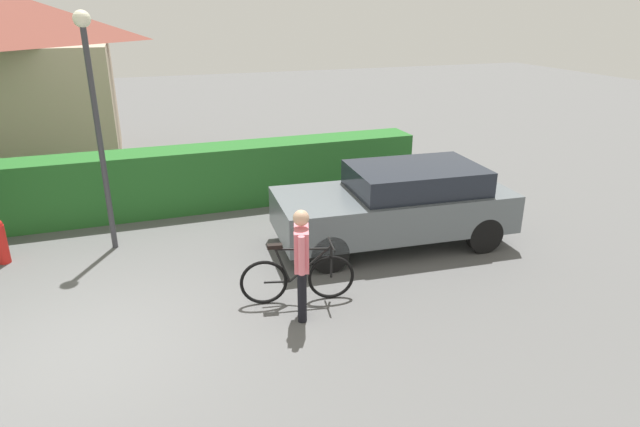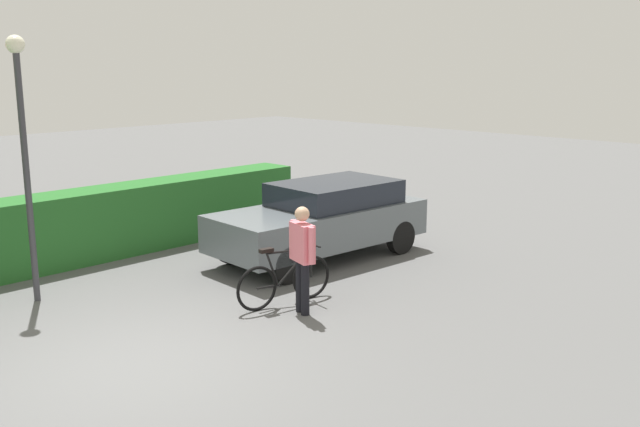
{
  "view_description": "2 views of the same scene",
  "coord_description": "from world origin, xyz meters",
  "px_view_note": "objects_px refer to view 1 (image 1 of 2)",
  "views": [
    {
      "loc": [
        0.86,
        -6.69,
        4.22
      ],
      "look_at": [
        3.49,
        0.84,
        1.15
      ],
      "focal_mm": 30.53,
      "sensor_mm": 36.0,
      "label": 1
    },
    {
      "loc": [
        -4.34,
        -7.53,
        3.75
      ],
      "look_at": [
        3.9,
        0.44,
        1.3
      ],
      "focal_mm": 39.8,
      "sensor_mm": 36.0,
      "label": 2
    }
  ],
  "objects_px": {
    "bicycle": "(298,278)",
    "person_rider": "(302,257)",
    "fire_hydrant": "(1,241)",
    "street_lamp": "(94,102)",
    "parked_car_near": "(398,203)"
  },
  "relations": [
    {
      "from": "person_rider",
      "to": "fire_hydrant",
      "type": "relative_size",
      "value": 2.05
    },
    {
      "from": "street_lamp",
      "to": "person_rider",
      "type": "bearing_deg",
      "value": -53.75
    },
    {
      "from": "parked_car_near",
      "to": "street_lamp",
      "type": "height_order",
      "value": "street_lamp"
    },
    {
      "from": "bicycle",
      "to": "street_lamp",
      "type": "xyz_separation_m",
      "value": [
        -2.64,
        3.0,
        2.3
      ]
    },
    {
      "from": "street_lamp",
      "to": "bicycle",
      "type": "bearing_deg",
      "value": -48.63
    },
    {
      "from": "fire_hydrant",
      "to": "parked_car_near",
      "type": "bearing_deg",
      "value": -12.16
    },
    {
      "from": "bicycle",
      "to": "person_rider",
      "type": "xyz_separation_m",
      "value": [
        -0.09,
        -0.49,
        0.58
      ]
    },
    {
      "from": "bicycle",
      "to": "fire_hydrant",
      "type": "height_order",
      "value": "bicycle"
    },
    {
      "from": "fire_hydrant",
      "to": "bicycle",
      "type": "bearing_deg",
      "value": -33.47
    },
    {
      "from": "parked_car_near",
      "to": "fire_hydrant",
      "type": "height_order",
      "value": "parked_car_near"
    },
    {
      "from": "parked_car_near",
      "to": "street_lamp",
      "type": "xyz_separation_m",
      "value": [
        -5.03,
        1.53,
        1.9
      ]
    },
    {
      "from": "bicycle",
      "to": "fire_hydrant",
      "type": "xyz_separation_m",
      "value": [
        -4.46,
        2.95,
        0.02
      ]
    },
    {
      "from": "person_rider",
      "to": "bicycle",
      "type": "bearing_deg",
      "value": 79.97
    },
    {
      "from": "parked_car_near",
      "to": "fire_hydrant",
      "type": "distance_m",
      "value": 7.02
    },
    {
      "from": "bicycle",
      "to": "fire_hydrant",
      "type": "bearing_deg",
      "value": 146.53
    }
  ]
}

